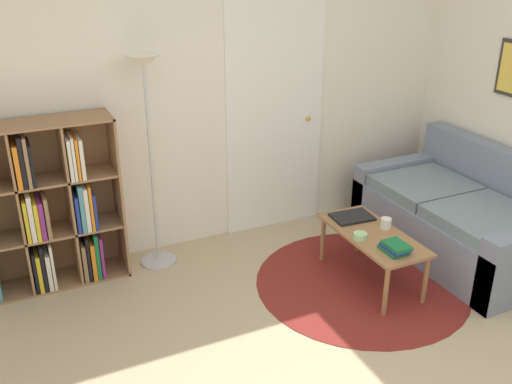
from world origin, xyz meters
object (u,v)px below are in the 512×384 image
bookshelf (39,211)px  bowl (360,236)px  couch (464,218)px  floor_lamp (146,101)px  laptop (352,217)px  cup (386,223)px  coffee_table (373,239)px

bookshelf → bowl: size_ratio=12.57×
couch → floor_lamp: bearing=159.6°
bookshelf → couch: size_ratio=0.75×
floor_lamp → bowl: floor_lamp is taller
laptop → cup: 0.29m
floor_lamp → couch: 2.75m
laptop → coffee_table: bearing=-90.8°
bookshelf → cup: 2.57m
floor_lamp → cup: size_ratio=20.37×
bookshelf → coffee_table: bookshelf is taller
bookshelf → bowl: bookshelf is taller
bookshelf → cup: bearing=-22.4°
cup → bookshelf: bearing=157.6°
laptop → bowl: bearing=-114.4°
couch → coffee_table: (-0.99, -0.08, 0.07)m
couch → coffee_table: bearing=-175.3°
laptop → cup: (0.13, -0.25, 0.03)m
coffee_table → cup: (0.14, 0.03, 0.09)m
laptop → cup: bearing=-62.4°
floor_lamp → coffee_table: bearing=-34.7°
bowl → cup: size_ratio=1.23×
couch → coffee_table: couch is taller
coffee_table → cup: 0.17m
bowl → cup: cup is taller
bookshelf → floor_lamp: bearing=-3.0°
bookshelf → coffee_table: bearing=-24.3°
coffee_table → bowl: 0.16m
bookshelf → laptop: bearing=-17.9°
floor_lamp → bowl: 1.84m
floor_lamp → cup: 2.00m
coffee_table → laptop: 0.29m
coffee_table → laptop: laptop is taller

